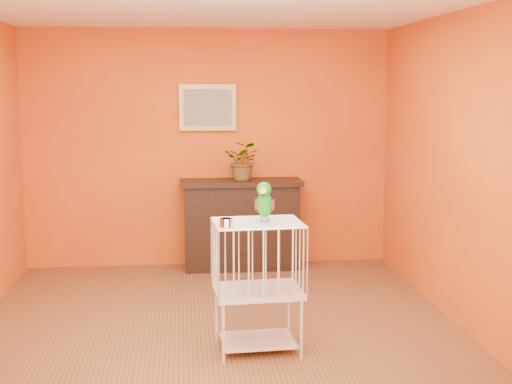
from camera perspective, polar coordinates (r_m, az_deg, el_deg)
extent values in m
plane|color=brown|center=(5.93, -2.92, -11.06)|extent=(4.50, 4.50, 0.00)
plane|color=#DF5E15|center=(7.87, -3.86, 3.49)|extent=(4.00, 0.00, 4.00)
plane|color=#DF5E15|center=(3.41, -1.08, -3.08)|extent=(4.00, 0.00, 4.00)
plane|color=#DF5E15|center=(6.07, 16.20, 1.68)|extent=(0.00, 4.50, 4.50)
plane|color=white|center=(5.62, -3.13, 14.77)|extent=(4.50, 4.50, 0.00)
cube|color=black|center=(7.78, -1.20, -2.79)|extent=(1.23, 0.41, 0.92)
cube|color=black|center=(7.70, -1.21, 0.77)|extent=(1.31, 0.47, 0.05)
cube|color=black|center=(7.60, -1.08, -3.06)|extent=(0.86, 0.02, 0.46)
cube|color=#5D221A|center=(7.74, -3.06, -3.64)|extent=(0.05, 0.18, 0.29)
cube|color=#2A4221|center=(7.74, -2.45, -3.63)|extent=(0.05, 0.18, 0.29)
cube|color=#5D221A|center=(7.75, -1.77, -3.62)|extent=(0.05, 0.18, 0.29)
cube|color=#2A4221|center=(7.76, -1.01, -3.60)|extent=(0.05, 0.18, 0.29)
cube|color=#5D221A|center=(7.76, -0.26, -3.59)|extent=(0.05, 0.18, 0.29)
imported|color=#26722D|center=(7.70, -1.02, 2.19)|extent=(0.51, 0.53, 0.33)
cube|color=#A18639|center=(7.81, -3.89, 6.76)|extent=(0.62, 0.03, 0.50)
cube|color=gray|center=(7.80, -3.89, 6.76)|extent=(0.52, 0.01, 0.40)
cube|color=silver|center=(5.50, 0.14, -11.77)|extent=(0.57, 0.45, 0.02)
cube|color=silver|center=(5.38, 0.14, -7.93)|extent=(0.67, 0.53, 0.04)
cube|color=silver|center=(5.26, 0.14, -2.47)|extent=(0.67, 0.53, 0.01)
cylinder|color=silver|center=(5.21, -2.63, -11.29)|extent=(0.02, 0.02, 0.44)
cylinder|color=silver|center=(5.30, 3.67, -10.94)|extent=(0.02, 0.02, 0.44)
cylinder|color=silver|center=(5.63, -3.18, -9.78)|extent=(0.02, 0.02, 0.44)
cylinder|color=silver|center=(5.71, 2.65, -9.49)|extent=(0.02, 0.02, 0.44)
cylinder|color=silver|center=(5.04, -2.40, -2.48)|extent=(0.09, 0.09, 0.07)
cylinder|color=#59544C|center=(5.24, 0.42, -2.24)|extent=(0.01, 0.01, 0.04)
cylinder|color=#59544C|center=(5.24, 0.95, -2.25)|extent=(0.01, 0.01, 0.04)
ellipsoid|color=#098511|center=(5.22, 0.69, -1.00)|extent=(0.15, 0.19, 0.22)
ellipsoid|color=#098511|center=(5.17, 0.65, 0.22)|extent=(0.13, 0.13, 0.11)
cone|color=orange|center=(5.12, 0.58, 0.00)|extent=(0.07, 0.08, 0.07)
cone|color=black|center=(5.13, 0.60, -0.19)|extent=(0.03, 0.03, 0.03)
sphere|color=black|center=(5.15, 0.21, 0.32)|extent=(0.02, 0.02, 0.02)
sphere|color=black|center=(5.14, 1.04, 0.31)|extent=(0.02, 0.02, 0.02)
ellipsoid|color=#A50C0C|center=(5.24, 0.04, -1.08)|extent=(0.04, 0.07, 0.08)
ellipsoid|color=navy|center=(5.22, 1.36, -1.11)|extent=(0.04, 0.07, 0.08)
cone|color=#098511|center=(5.30, 0.77, -1.66)|extent=(0.10, 0.16, 0.12)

